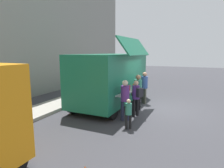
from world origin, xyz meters
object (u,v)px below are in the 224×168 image
object	(u,v)px
customer_front_ordering	(138,90)
customer_mid_with_backpack	(136,95)
child_near_queue	(129,111)
customer_rear_waiting	(125,97)
food_truck_main	(112,77)
trash_bin	(108,82)
customer_extra_browsing	(144,85)

from	to	relation	value
customer_front_ordering	customer_mid_with_backpack	distance (m)	0.85
customer_front_ordering	child_near_queue	size ratio (longest dim) A/B	1.55
customer_front_ordering	customer_rear_waiting	world-z (taller)	customer_front_ordering
customer_front_ordering	customer_mid_with_backpack	size ratio (longest dim) A/B	1.10
food_truck_main	trash_bin	xyz separation A→B (m)	(4.42, 2.32, -1.03)
food_truck_main	customer_extra_browsing	bearing A→B (deg)	-56.82
trash_bin	customer_extra_browsing	world-z (taller)	customer_extra_browsing
child_near_queue	customer_rear_waiting	bearing A→B (deg)	-6.15
food_truck_main	child_near_queue	size ratio (longest dim) A/B	4.82
child_near_queue	customer_extra_browsing	bearing A→B (deg)	-28.84
food_truck_main	customer_front_ordering	bearing A→B (deg)	-106.20
customer_front_ordering	customer_extra_browsing	size ratio (longest dim) A/B	1.01
customer_front_ordering	customer_extra_browsing	distance (m)	1.48
food_truck_main	customer_front_ordering	world-z (taller)	food_truck_main
customer_front_ordering	customer_extra_browsing	world-z (taller)	customer_front_ordering
customer_mid_with_backpack	child_near_queue	distance (m)	1.57
customer_rear_waiting	customer_mid_with_backpack	bearing A→B (deg)	-53.92
food_truck_main	customer_mid_with_backpack	xyz separation A→B (m)	(-1.32, -1.80, -0.52)
trash_bin	customer_front_ordering	xyz separation A→B (m)	(-4.91, -3.93, 0.57)
trash_bin	customer_rear_waiting	world-z (taller)	customer_rear_waiting
trash_bin	customer_front_ordering	distance (m)	6.31
customer_mid_with_backpack	customer_extra_browsing	size ratio (longest dim) A/B	0.92
customer_rear_waiting	child_near_queue	bearing A→B (deg)	174.84
food_truck_main	customer_front_ordering	distance (m)	1.74
customer_rear_waiting	customer_extra_browsing	distance (m)	3.04
customer_rear_waiting	food_truck_main	bearing A→B (deg)	2.71
food_truck_main	customer_front_ordering	size ratio (longest dim) A/B	3.12
trash_bin	customer_rear_waiting	xyz separation A→B (m)	(-6.47, -3.85, 0.55)
trash_bin	customer_rear_waiting	size ratio (longest dim) A/B	0.56
trash_bin	child_near_queue	bearing A→B (deg)	-149.47
customer_extra_browsing	customer_rear_waiting	bearing A→B (deg)	45.84
food_truck_main	customer_rear_waiting	distance (m)	2.60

